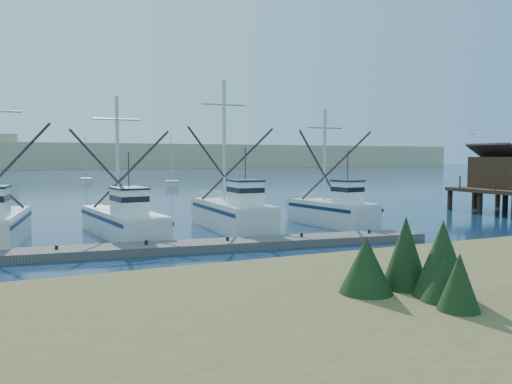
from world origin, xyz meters
TOP-DOWN VIEW (x-y plane):
  - ground at (0.00, 0.00)m, footprint 500.00×500.00m
  - shore_bank at (-8.00, -10.00)m, footprint 40.00×10.00m
  - floating_dock at (-9.61, 6.00)m, footprint 29.75×5.47m
  - dune_ridge at (0.00, 210.00)m, footprint 360.00×60.00m
  - trawler_fleet at (-9.34, 10.95)m, footprint 30.12×9.26m
  - sailboat_near at (4.57, 56.66)m, footprint 3.01×5.40m
  - sailboat_far at (-6.40, 72.40)m, footprint 1.59×6.08m
  - flying_gull at (16.33, 10.53)m, footprint 1.06×0.19m

SIDE VIEW (x-z plane):
  - ground at x=0.00m, z-range 0.00..0.00m
  - floating_dock at x=-9.61m, z-range 0.00..0.40m
  - sailboat_far at x=-6.40m, z-range -3.55..4.55m
  - sailboat_near at x=4.57m, z-range -3.55..4.55m
  - shore_bank at x=-8.00m, z-range 0.00..1.60m
  - trawler_fleet at x=-9.34m, z-range -3.78..5.76m
  - dune_ridge at x=0.00m, z-range 0.00..10.00m
  - flying_gull at x=16.33m, z-range 6.29..6.49m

